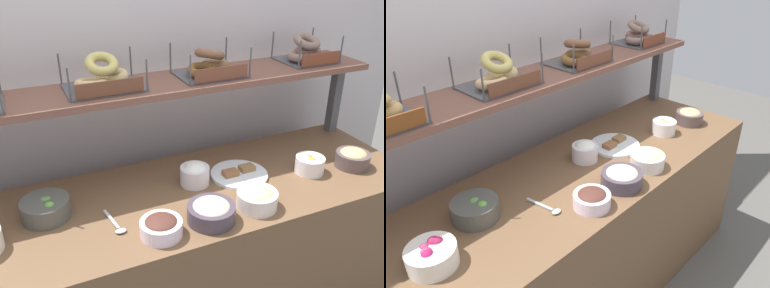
{
  "view_description": "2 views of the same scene",
  "coord_description": "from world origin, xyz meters",
  "views": [
    {
      "loc": [
        -0.61,
        -1.44,
        1.86
      ],
      "look_at": [
        0.06,
        0.05,
        1.06
      ],
      "focal_mm": 39.46,
      "sensor_mm": 36.0,
      "label": 1
    },
    {
      "loc": [
        -1.2,
        -1.09,
        1.86
      ],
      "look_at": [
        -0.02,
        0.01,
        1.0
      ],
      "focal_mm": 36.11,
      "sensor_mm": 36.0,
      "label": 2
    }
  ],
  "objects": [
    {
      "name": "serving_spoon_near_plate",
      "position": [
        -0.33,
        -0.11,
        0.86
      ],
      "size": [
        0.05,
        0.17,
        0.01
      ],
      "color": "#B7B7BC",
      "rests_on": "deli_counter"
    },
    {
      "name": "bowl_cream_cheese",
      "position": [
        0.08,
        0.06,
        0.9
      ],
      "size": [
        0.13,
        0.13,
        0.11
      ],
      "color": "white",
      "rests_on": "deli_counter"
    },
    {
      "name": "deli_counter",
      "position": [
        0.0,
        0.0,
        0.42
      ],
      "size": [
        2.19,
        0.7,
        0.85
      ],
      "primitive_type": "cube",
      "color": "brown",
      "rests_on": "ground_plane"
    },
    {
      "name": "bowl_hummus",
      "position": [
        0.85,
        -0.11,
        0.9
      ],
      "size": [
        0.16,
        0.16,
        0.09
      ],
      "color": "#574846",
      "rests_on": "deli_counter"
    },
    {
      "name": "bowl_veggie_mix",
      "position": [
        -0.57,
        0.07,
        0.89
      ],
      "size": [
        0.19,
        0.19,
        0.09
      ],
      "color": "#4F504A",
      "rests_on": "deli_counter"
    },
    {
      "name": "upper_shelf",
      "position": [
        0.0,
        0.27,
        1.26
      ],
      "size": [
        2.15,
        0.32,
        0.03
      ],
      "primitive_type": "cube",
      "color": "brown",
      "rests_on": "shelf_riser_left"
    },
    {
      "name": "serving_plate_white",
      "position": [
        0.3,
        0.03,
        0.86
      ],
      "size": [
        0.27,
        0.27,
        0.04
      ],
      "color": "white",
      "rests_on": "deli_counter"
    },
    {
      "name": "bowl_tuna_salad",
      "position": [
        0.02,
        -0.22,
        0.89
      ],
      "size": [
        0.19,
        0.19,
        0.09
      ],
      "color": "#493D4A",
      "rests_on": "deli_counter"
    },
    {
      "name": "bagel_basket_plain",
      "position": [
        -0.25,
        0.28,
        1.33
      ],
      "size": [
        0.32,
        0.25,
        0.16
      ],
      "color": "#4C4C51",
      "rests_on": "upper_shelf"
    },
    {
      "name": "shelf_riser_right",
      "position": [
        1.04,
        0.27,
        1.05
      ],
      "size": [
        0.05,
        0.05,
        0.4
      ],
      "primitive_type": "cube",
      "color": "#4C4C51",
      "rests_on": "deli_counter"
    },
    {
      "name": "bagel_basket_cinnamon_raisin",
      "position": [
        0.25,
        0.27,
        1.33
      ],
      "size": [
        0.31,
        0.25,
        0.14
      ],
      "color": "#4C4C51",
      "rests_on": "upper_shelf"
    },
    {
      "name": "bowl_egg_salad",
      "position": [
        0.23,
        -0.22,
        0.89
      ],
      "size": [
        0.17,
        0.17,
        0.09
      ],
      "color": "white",
      "rests_on": "deli_counter"
    },
    {
      "name": "bagel_basket_poppy",
      "position": [
        0.81,
        0.29,
        1.33
      ],
      "size": [
        0.28,
        0.26,
        0.14
      ],
      "color": "#4C4C51",
      "rests_on": "upper_shelf"
    },
    {
      "name": "back_wall",
      "position": [
        0.0,
        0.55,
        1.2
      ],
      "size": [
        3.39,
        0.06,
        2.4
      ],
      "primitive_type": "cube",
      "color": "silver",
      "rests_on": "ground_plane"
    },
    {
      "name": "bowl_fruit_salad",
      "position": [
        0.62,
        -0.07,
        0.89
      ],
      "size": [
        0.14,
        0.14,
        0.08
      ],
      "color": "white",
      "rests_on": "deli_counter"
    },
    {
      "name": "bowl_chocolate_spread",
      "position": [
        -0.19,
        -0.23,
        0.89
      ],
      "size": [
        0.16,
        0.16,
        0.08
      ],
      "color": "white",
      "rests_on": "deli_counter"
    }
  ]
}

